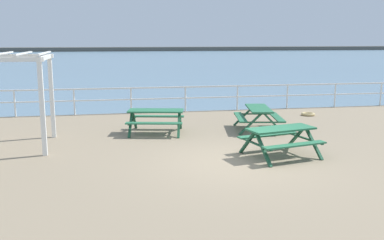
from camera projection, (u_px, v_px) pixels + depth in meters
The scene contains 9 objects.
ground_plane at pixel (235, 165), 11.00m from camera, with size 30.00×24.00×0.20m, color gray.
sea_band at pixel (134, 60), 61.96m from camera, with size 142.00×90.00×0.01m, color slate.
distant_shoreline at pixel (126, 51), 103.52m from camera, with size 142.00×6.00×1.80m, color #4C4C47.
seaward_railing at pixel (185, 94), 18.33m from camera, with size 23.07×0.07×1.08m.
picnic_table_near_left at pixel (259, 113), 14.64m from camera, with size 1.80×2.03×0.80m.
picnic_table_mid_centre at pixel (156, 116), 14.18m from camera, with size 2.07×1.84×0.80m.
picnic_table_far_left at pixel (281, 135), 11.37m from camera, with size 2.09×1.87×0.80m.
lattice_pergola at pixel (5, 78), 12.03m from camera, with size 2.49×2.61×2.70m.
rope_coil at pixel (308, 114), 17.50m from camera, with size 0.55×0.55×0.11m, color tan.
Camera 1 is at (-2.97, -10.22, 3.11)m, focal length 40.32 mm.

